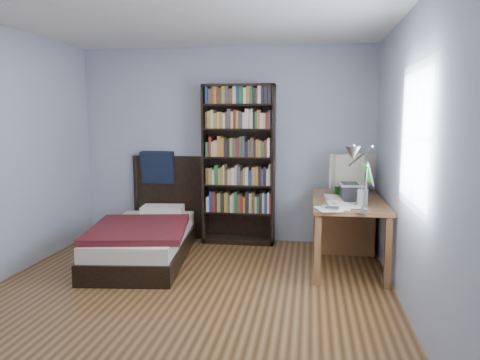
% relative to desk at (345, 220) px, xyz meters
% --- Properties ---
extents(room, '(4.20, 4.24, 2.50)m').
position_rel_desk_xyz_m(room, '(-1.48, -1.60, 0.84)').
color(room, '#4B2E16').
rests_on(room, ground).
extents(desk, '(0.75, 1.48, 0.73)m').
position_rel_desk_xyz_m(desk, '(0.00, 0.00, 0.00)').
color(desk, brown).
rests_on(desk, floor).
extents(crt_monitor, '(0.55, 0.50, 0.46)m').
position_rel_desk_xyz_m(crt_monitor, '(0.08, 0.05, 0.58)').
color(crt_monitor, beige).
rests_on(crt_monitor, desk).
extents(laptop, '(0.35, 0.36, 0.42)m').
position_rel_desk_xyz_m(laptop, '(0.05, -0.44, 0.43)').
color(laptop, '#2D2D30').
rests_on(laptop, desk).
extents(desk_lamp, '(0.25, 0.55, 0.65)m').
position_rel_desk_xyz_m(desk_lamp, '(-0.05, -1.56, 0.84)').
color(desk_lamp, '#99999E').
rests_on(desk_lamp, desk).
extents(keyboard, '(0.20, 0.44, 0.04)m').
position_rel_desk_xyz_m(keyboard, '(-0.16, -0.50, 0.33)').
color(keyboard, '#B5AC96').
rests_on(keyboard, desk).
extents(speaker, '(0.11, 0.11, 0.17)m').
position_rel_desk_xyz_m(speaker, '(0.11, -0.80, 0.40)').
color(speaker, gray).
rests_on(speaker, desk).
extents(soda_can, '(0.06, 0.06, 0.11)m').
position_rel_desk_xyz_m(soda_can, '(-0.11, -0.23, 0.37)').
color(soda_can, '#07380A').
rests_on(soda_can, desk).
extents(mouse, '(0.06, 0.10, 0.03)m').
position_rel_desk_xyz_m(mouse, '(-0.02, -0.13, 0.33)').
color(mouse, silver).
rests_on(mouse, desk).
extents(phone_silver, '(0.06, 0.10, 0.02)m').
position_rel_desk_xyz_m(phone_silver, '(-0.21, -0.72, 0.33)').
color(phone_silver, '#B9B9BE').
rests_on(phone_silver, desk).
extents(phone_grey, '(0.06, 0.09, 0.02)m').
position_rel_desk_xyz_m(phone_grey, '(-0.27, -0.92, 0.33)').
color(phone_grey, gray).
rests_on(phone_grey, desk).
extents(external_drive, '(0.14, 0.14, 0.03)m').
position_rel_desk_xyz_m(external_drive, '(-0.20, -1.05, 0.33)').
color(external_drive, gray).
rests_on(external_drive, desk).
extents(bookshelf, '(0.91, 0.30, 2.01)m').
position_rel_desk_xyz_m(bookshelf, '(-1.31, 0.33, 0.60)').
color(bookshelf, black).
rests_on(bookshelf, floor).
extents(bed, '(1.20, 2.06, 1.16)m').
position_rel_desk_xyz_m(bed, '(-2.26, -0.46, -0.15)').
color(bed, black).
rests_on(bed, floor).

